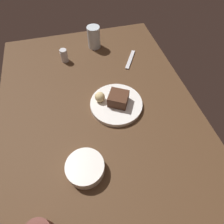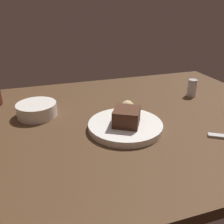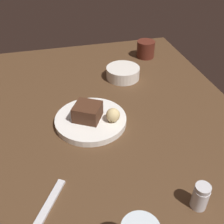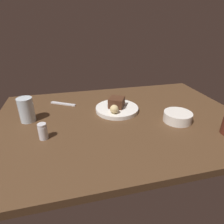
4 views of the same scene
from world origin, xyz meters
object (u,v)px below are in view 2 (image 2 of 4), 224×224
Objects in this scene: dessert_plate at (127,126)px; salt_shaker at (192,88)px; side_bowl at (37,110)px; chocolate_cake_slice at (126,117)px; bread_roll at (127,107)px.

salt_shaker reaches higher than dessert_plate.
dessert_plate is at bearing -34.81° from side_bowl.
chocolate_cake_slice is at bearing -36.79° from side_bowl.
bread_roll reaches higher than dessert_plate.
dessert_plate is 7.58cm from bread_roll.
chocolate_cake_slice is 1.15× the size of salt_shaker.
salt_shaker is 60.06cm from side_bowl.
salt_shaker reaches higher than side_bowl.
dessert_plate is at bearing -152.67° from salt_shaker.
bread_roll reaches higher than side_bowl.
side_bowl is (-24.54, 18.35, -2.20)cm from chocolate_cake_slice.
bread_roll is 34.26cm from salt_shaker.
dessert_plate is at bearing 52.87° from chocolate_cake_slice.
chocolate_cake_slice is (-0.64, -0.84, 3.43)cm from dessert_plate.
side_bowl reaches higher than dessert_plate.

